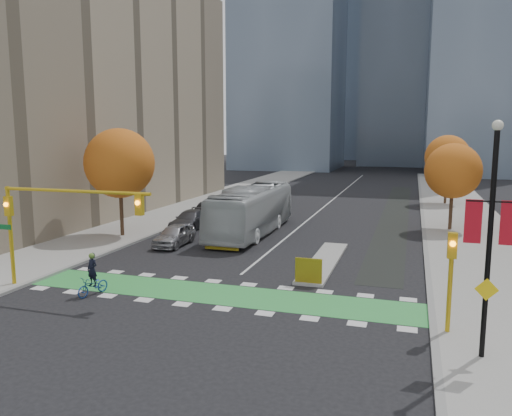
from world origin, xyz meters
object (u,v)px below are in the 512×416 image
Objects in this scene: traffic_signal_west at (51,212)px; parked_car_b at (208,211)px; tree_east_near at (453,171)px; traffic_signal_east at (451,267)px; tree_west at (120,163)px; cyclist at (93,281)px; banner_lamppost at (490,231)px; parked_car_c at (190,220)px; parked_car_a at (174,235)px; hazard_board at (308,271)px; tree_east_far at (447,157)px; parked_car_d at (244,205)px; bus at (252,210)px.

traffic_signal_west reaches higher than parked_car_b.
traffic_signal_east is at bearing -93.81° from tree_east_near.
tree_west reaches higher than tree_east_near.
cyclist is at bearing -79.75° from parked_car_b.
banner_lamppost is (23.50, -14.50, -1.01)m from tree_west.
parked_car_c is (0.57, -5.00, 0.01)m from parked_car_b.
tree_east_near is at bearing 22.62° from tree_west.
cyclist is at bearing 0.29° from traffic_signal_west.
traffic_signal_east is at bearing 116.61° from banner_lamppost.
parked_car_a is 0.85× the size of parked_car_c.
hazard_board is at bearing 38.65° from cyclist.
tree_west is at bearing -133.30° from tree_east_far.
tree_west is 1.08× the size of tree_east_far.
banner_lamppost is (1.00, -2.00, 1.88)m from traffic_signal_east.
tree_east_far is 42.84m from cyclist.
tree_west reaches higher than parked_car_b.
tree_east_far reaches higher than parked_car_b.
traffic_signal_west is at bearing -88.79° from parked_car_c.
tree_east_near is 3.35× the size of cyclist.
tree_east_near is 20.07m from parked_car_d.
tree_east_near is 16.31m from bus.
parked_car_d is at bearing 116.44° from hazard_board.
traffic_signal_west is at bearing -131.52° from tree_east_near.
tree_east_near reaches higher than parked_car_d.
tree_west is at bearing 150.93° from traffic_signal_east.
tree_east_near is at bearing 86.19° from traffic_signal_east.
tree_east_far is at bearing 54.36° from bus.
traffic_signal_east is 29.49m from parked_car_b.
cyclist is 11.12m from parked_car_a.
tree_east_near is at bearing 65.80° from hazard_board.
parked_car_a reaches higher than hazard_board.
tree_west is 1.81× the size of parked_car_b.
tree_east_far is at bearing 45.26° from parked_car_c.
parked_car_d is at bearing 89.49° from parked_car_a.
parked_car_a is (-19.38, -27.44, -4.49)m from tree_east_far.
bus is 2.60× the size of parked_car_c.
tree_east_far is at bearing 62.05° from traffic_signal_west.
traffic_signal_east reaches higher than parked_car_a.
cyclist is (-17.72, -22.50, -4.16)m from tree_east_near.
banner_lamppost is (-0.50, -24.50, -0.25)m from tree_east_near.
bus reaches higher than parked_car_c.
tree_east_near is 24.51m from banner_lamppost.
banner_lamppost is at bearing -47.75° from parked_car_b.
parked_car_d is (-4.14, 10.30, -1.17)m from bus.
bus reaches higher than hazard_board.
parked_car_a is at bearing 144.60° from banner_lamppost.
tree_west is 13.25m from traffic_signal_west.
bus is at bearing -39.50° from parked_car_b.
tree_west is 0.99× the size of banner_lamppost.
banner_lamppost is at bearing -91.17° from tree_east_near.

